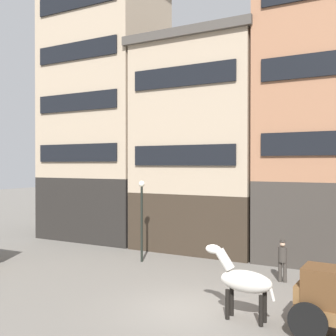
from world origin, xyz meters
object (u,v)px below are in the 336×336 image
Objects in this scene: streetlamp_curbside at (142,209)px; fire_hydrant_curbside at (330,274)px; pedestrian_officer at (282,259)px; draft_horse at (243,280)px.

streetlamp_curbside is 4.96× the size of fire_hydrant_curbside.
streetlamp_curbside is (-7.07, 0.17, 1.69)m from pedestrian_officer.
pedestrian_officer reaches higher than fire_hydrant_curbside.
streetlamp_curbside is 9.17m from fire_hydrant_curbside.
draft_horse is at bearing -35.80° from streetlamp_curbside.
pedestrian_officer is at bearing 87.54° from draft_horse.
draft_horse is at bearing -110.46° from fire_hydrant_curbside.
draft_horse is 2.83× the size of fire_hydrant_curbside.
draft_horse is 0.57× the size of streetlamp_curbside.
fire_hydrant_curbside is at bearing 2.91° from streetlamp_curbside.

